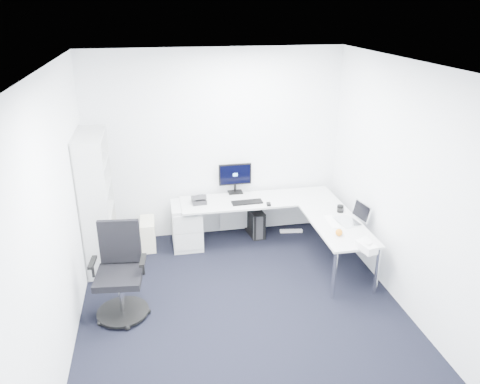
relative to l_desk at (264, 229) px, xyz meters
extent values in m
plane|color=black|center=(-0.55, -1.40, -0.32)|extent=(4.20, 4.20, 0.00)
plane|color=white|center=(-0.55, -1.40, 2.38)|extent=(4.20, 4.20, 0.00)
cube|color=white|center=(-0.55, 0.70, 1.03)|extent=(3.60, 0.02, 2.70)
cube|color=white|center=(-0.55, -3.50, 1.03)|extent=(3.60, 0.02, 2.70)
cube|color=white|center=(-2.35, -1.40, 1.03)|extent=(0.02, 4.20, 2.70)
cube|color=white|center=(1.25, -1.40, 1.03)|extent=(0.02, 4.20, 2.70)
cube|color=#BCBEBE|center=(-1.03, 0.33, -0.01)|extent=(0.41, 0.51, 0.63)
cube|color=black|center=(-0.01, 0.48, -0.12)|extent=(0.24, 0.43, 0.40)
cube|color=beige|center=(-1.58, 0.39, -0.12)|extent=(0.20, 0.43, 0.41)
cube|color=white|center=(0.54, 0.45, -0.30)|extent=(0.35, 0.11, 0.04)
cube|color=black|center=(-0.19, 0.21, 0.33)|extent=(0.43, 0.17, 0.02)
cube|color=black|center=(0.08, 0.08, 0.34)|extent=(0.07, 0.10, 0.03)
cube|color=white|center=(0.74, -0.60, 0.33)|extent=(0.13, 0.39, 0.01)
sphere|color=orange|center=(0.69, -0.96, 0.37)|extent=(0.09, 0.09, 0.09)
cube|color=white|center=(0.85, -1.36, 0.37)|extent=(0.19, 0.28, 0.09)
camera|label=1|loc=(-1.40, -5.64, 2.92)|focal=35.00mm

